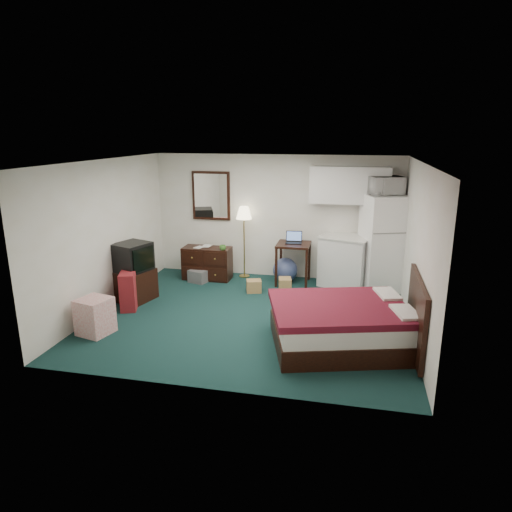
% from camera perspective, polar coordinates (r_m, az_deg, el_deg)
% --- Properties ---
extents(floor, '(5.00, 4.50, 0.01)m').
position_cam_1_polar(floor, '(7.56, -0.60, -7.52)').
color(floor, black).
rests_on(floor, ground).
extents(ceiling, '(5.00, 4.50, 0.01)m').
position_cam_1_polar(ceiling, '(6.98, -0.66, 11.74)').
color(ceiling, white).
rests_on(ceiling, walls).
extents(walls, '(5.01, 4.51, 2.50)m').
position_cam_1_polar(walls, '(7.17, -0.63, 1.73)').
color(walls, white).
rests_on(walls, floor).
extents(mirror, '(0.80, 0.06, 1.00)m').
position_cam_1_polar(mirror, '(9.56, -5.63, 7.51)').
color(mirror, white).
rests_on(mirror, walls).
extents(upper_cabinets, '(1.50, 0.35, 0.70)m').
position_cam_1_polar(upper_cabinets, '(8.93, 11.62, 8.67)').
color(upper_cabinets, silver).
rests_on(upper_cabinets, walls).
extents(headboard, '(0.06, 1.56, 1.00)m').
position_cam_1_polar(headboard, '(6.55, 19.44, -6.94)').
color(headboard, black).
rests_on(headboard, walls).
extents(dresser, '(0.97, 0.44, 0.66)m').
position_cam_1_polar(dresser, '(9.38, -6.11, -0.89)').
color(dresser, black).
rests_on(dresser, floor).
extents(floor_lamp, '(0.36, 0.36, 1.47)m').
position_cam_1_polar(floor_lamp, '(9.37, -1.49, 1.74)').
color(floor_lamp, '#B89A46').
rests_on(floor_lamp, floor).
extents(desk, '(0.65, 0.65, 0.82)m').
position_cam_1_polar(desk, '(9.06, 4.67, -0.94)').
color(desk, black).
rests_on(desk, floor).
extents(exercise_ball, '(0.60, 0.60, 0.49)m').
position_cam_1_polar(exercise_ball, '(9.17, 3.66, -1.76)').
color(exercise_ball, '#3C4B7F').
rests_on(exercise_ball, floor).
extents(kitchen_counter, '(1.05, 0.92, 0.96)m').
position_cam_1_polar(kitchen_counter, '(9.05, 11.07, -0.71)').
color(kitchen_counter, silver).
rests_on(kitchen_counter, floor).
extents(fridge, '(0.95, 0.95, 1.81)m').
position_cam_1_polar(fridge, '(8.93, 15.60, 1.60)').
color(fridge, white).
rests_on(fridge, floor).
extents(bed, '(2.21, 1.92, 0.60)m').
position_cam_1_polar(bed, '(6.59, 10.68, -8.54)').
color(bed, '#4B040E').
rests_on(bed, floor).
extents(tv_stand, '(0.69, 0.73, 0.55)m').
position_cam_1_polar(tv_stand, '(8.47, -14.86, -3.51)').
color(tv_stand, black).
rests_on(tv_stand, floor).
extents(suitcase, '(0.37, 0.46, 0.65)m').
position_cam_1_polar(suitcase, '(8.03, -15.66, -4.25)').
color(suitcase, maroon).
rests_on(suitcase, floor).
extents(retail_box, '(0.53, 0.53, 0.55)m').
position_cam_1_polar(retail_box, '(7.26, -19.49, -7.10)').
color(retail_box, white).
rests_on(retail_box, floor).
extents(file_bin, '(0.42, 0.36, 0.25)m').
position_cam_1_polar(file_bin, '(9.25, -7.22, -2.51)').
color(file_bin, '#605F62').
rests_on(file_bin, floor).
extents(cardboard_box_a, '(0.33, 0.30, 0.23)m').
position_cam_1_polar(cardboard_box_a, '(8.62, -0.27, -3.77)').
color(cardboard_box_a, '#A77D46').
rests_on(cardboard_box_a, floor).
extents(cardboard_box_b, '(0.28, 0.31, 0.27)m').
position_cam_1_polar(cardboard_box_b, '(8.64, 3.64, -3.64)').
color(cardboard_box_b, '#A77D46').
rests_on(cardboard_box_b, floor).
extents(laptop, '(0.34, 0.28, 0.22)m').
position_cam_1_polar(laptop, '(8.95, 4.75, 2.28)').
color(laptop, black).
rests_on(laptop, desk).
extents(crt_tv, '(0.71, 0.73, 0.50)m').
position_cam_1_polar(crt_tv, '(8.30, -15.21, -0.10)').
color(crt_tv, black).
rests_on(crt_tv, tv_stand).
extents(microwave, '(0.69, 0.56, 0.41)m').
position_cam_1_polar(microwave, '(8.77, 15.92, 8.71)').
color(microwave, white).
rests_on(microwave, fridge).
extents(book_a, '(0.15, 0.07, 0.21)m').
position_cam_1_polar(book_a, '(9.31, -7.50, 1.71)').
color(book_a, '#A77D46').
rests_on(book_a, dresser).
extents(book_b, '(0.17, 0.03, 0.23)m').
position_cam_1_polar(book_b, '(9.37, -6.69, 1.89)').
color(book_b, '#A77D46').
rests_on(book_b, dresser).
extents(mug, '(0.14, 0.12, 0.13)m').
position_cam_1_polar(mug, '(9.04, -4.17, 1.13)').
color(mug, '#437D2F').
rests_on(mug, dresser).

